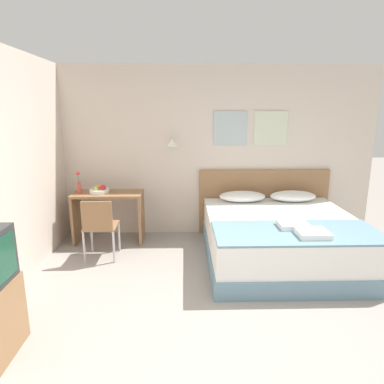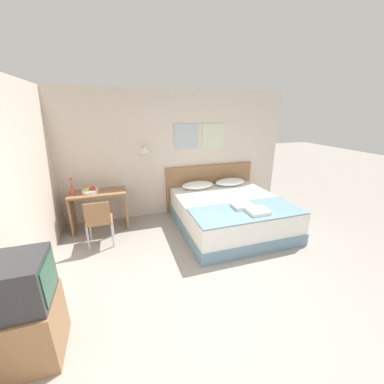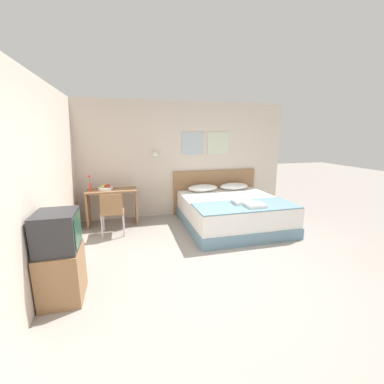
{
  "view_description": "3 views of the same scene",
  "coord_description": "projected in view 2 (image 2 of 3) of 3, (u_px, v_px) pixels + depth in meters",
  "views": [
    {
      "loc": [
        -0.39,
        -2.4,
        1.97
      ],
      "look_at": [
        -0.28,
        1.67,
        1.0
      ],
      "focal_mm": 32.0,
      "sensor_mm": 36.0,
      "label": 1
    },
    {
      "loc": [
        -1.11,
        -1.94,
        2.25
      ],
      "look_at": [
        0.08,
        1.74,
        0.89
      ],
      "focal_mm": 22.0,
      "sensor_mm": 36.0,
      "label": 2
    },
    {
      "loc": [
        -1.23,
        -2.93,
        1.92
      ],
      "look_at": [
        -0.03,
        1.59,
        0.86
      ],
      "focal_mm": 24.0,
      "sensor_mm": 36.0,
      "label": 3
    }
  ],
  "objects": [
    {
      "name": "pillow_right",
      "position": [
        230.0,
        182.0,
        5.38
      ],
      "size": [
        0.71,
        0.37,
        0.16
      ],
      "color": "white",
      "rests_on": "bed"
    },
    {
      "name": "television",
      "position": [
        21.0,
        283.0,
        2.02
      ],
      "size": [
        0.44,
        0.5,
        0.45
      ],
      "color": "#2D2D30",
      "rests_on": "tv_stand"
    },
    {
      "name": "folded_towel_near_foot",
      "position": [
        242.0,
        206.0,
        4.13
      ],
      "size": [
        0.34,
        0.28,
        0.06
      ],
      "color": "white",
      "rests_on": "throw_blanket"
    },
    {
      "name": "ground_plane",
      "position": [
        230.0,
        309.0,
        2.81
      ],
      "size": [
        24.0,
        24.0,
        0.0
      ],
      "primitive_type": "plane",
      "color": "gray"
    },
    {
      "name": "desk",
      "position": [
        99.0,
        204.0,
        4.55
      ],
      "size": [
        1.03,
        0.5,
        0.77
      ],
      "color": "#8E6642",
      "rests_on": "ground_plane"
    },
    {
      "name": "headboard",
      "position": [
        210.0,
        187.0,
        5.56
      ],
      "size": [
        2.09,
        0.06,
        1.05
      ],
      "color": "#8E6642",
      "rests_on": "ground_plane"
    },
    {
      "name": "pillow_left",
      "position": [
        198.0,
        185.0,
        5.15
      ],
      "size": [
        0.71,
        0.37,
        0.16
      ],
      "color": "white",
      "rests_on": "bed"
    },
    {
      "name": "wall_back",
      "position": [
        170.0,
        154.0,
        5.07
      ],
      "size": [
        5.31,
        0.31,
        2.65
      ],
      "color": "beige",
      "rests_on": "ground_plane"
    },
    {
      "name": "throw_blanket",
      "position": [
        247.0,
        211.0,
        4.01
      ],
      "size": [
        1.91,
        0.84,
        0.02
      ],
      "color": "#66899E",
      "rests_on": "bed"
    },
    {
      "name": "folded_towel_mid_bed",
      "position": [
        258.0,
        211.0,
        3.9
      ],
      "size": [
        0.33,
        0.3,
        0.06
      ],
      "color": "white",
      "rests_on": "throw_blanket"
    },
    {
      "name": "desk_chair",
      "position": [
        99.0,
        219.0,
        3.95
      ],
      "size": [
        0.43,
        0.43,
        0.84
      ],
      "color": "#8E6642",
      "rests_on": "ground_plane"
    },
    {
      "name": "flower_vase",
      "position": [
        72.0,
        188.0,
        4.28
      ],
      "size": [
        0.06,
        0.06,
        0.33
      ],
      "color": "#D14C42",
      "rests_on": "desk"
    },
    {
      "name": "bed",
      "position": [
        230.0,
        214.0,
        4.66
      ],
      "size": [
        1.97,
        2.1,
        0.6
      ],
      "color": "#66899E",
      "rests_on": "ground_plane"
    },
    {
      "name": "fruit_bowl",
      "position": [
        90.0,
        191.0,
        4.41
      ],
      "size": [
        0.29,
        0.29,
        0.13
      ],
      "color": "silver",
      "rests_on": "desk"
    },
    {
      "name": "tv_stand",
      "position": [
        34.0,
        329.0,
        2.2
      ],
      "size": [
        0.45,
        0.56,
        0.62
      ],
      "color": "#8E6642",
      "rests_on": "ground_plane"
    }
  ]
}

